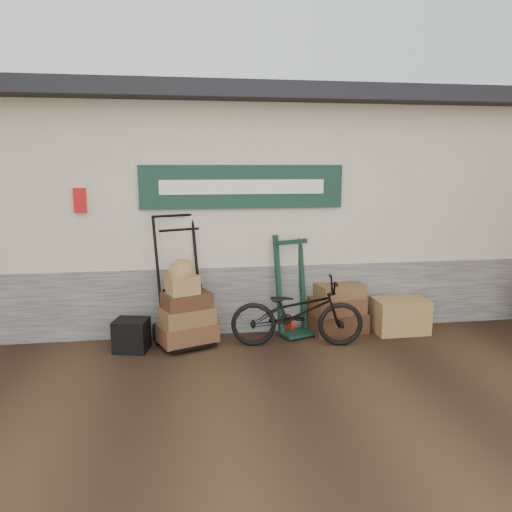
{
  "coord_description": "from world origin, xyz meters",
  "views": [
    {
      "loc": [
        -1.1,
        -5.38,
        2.23
      ],
      "look_at": [
        -0.14,
        0.9,
        1.06
      ],
      "focal_mm": 35.0,
      "sensor_mm": 36.0,
      "label": 1
    }
  ],
  "objects_px": {
    "green_barrow": "(292,285)",
    "porter_trolley": "(181,279)",
    "suitcase_stack": "(337,307)",
    "black_trunk": "(132,335)",
    "wicker_hamper": "(400,316)",
    "bicycle": "(297,308)"
  },
  "relations": [
    {
      "from": "suitcase_stack",
      "to": "black_trunk",
      "type": "distance_m",
      "value": 2.7
    },
    {
      "from": "porter_trolley",
      "to": "wicker_hamper",
      "type": "distance_m",
      "value": 2.96
    },
    {
      "from": "porter_trolley",
      "to": "wicker_hamper",
      "type": "relative_size",
      "value": 2.36
    },
    {
      "from": "green_barrow",
      "to": "black_trunk",
      "type": "relative_size",
      "value": 3.4
    },
    {
      "from": "green_barrow",
      "to": "porter_trolley",
      "type": "bearing_deg",
      "value": 164.64
    },
    {
      "from": "black_trunk",
      "to": "bicycle",
      "type": "relative_size",
      "value": 0.24
    },
    {
      "from": "porter_trolley",
      "to": "suitcase_stack",
      "type": "distance_m",
      "value": 2.13
    },
    {
      "from": "porter_trolley",
      "to": "green_barrow",
      "type": "bearing_deg",
      "value": -16.17
    },
    {
      "from": "porter_trolley",
      "to": "black_trunk",
      "type": "height_order",
      "value": "porter_trolley"
    },
    {
      "from": "wicker_hamper",
      "to": "black_trunk",
      "type": "xyz_separation_m",
      "value": [
        -3.51,
        -0.16,
        -0.03
      ]
    },
    {
      "from": "green_barrow",
      "to": "bicycle",
      "type": "relative_size",
      "value": 0.81
    },
    {
      "from": "porter_trolley",
      "to": "green_barrow",
      "type": "relative_size",
      "value": 1.24
    },
    {
      "from": "wicker_hamper",
      "to": "bicycle",
      "type": "xyz_separation_m",
      "value": [
        -1.49,
        -0.29,
        0.25
      ]
    },
    {
      "from": "wicker_hamper",
      "to": "bicycle",
      "type": "bearing_deg",
      "value": -169.12
    },
    {
      "from": "bicycle",
      "to": "black_trunk",
      "type": "bearing_deg",
      "value": 94.34
    },
    {
      "from": "green_barrow",
      "to": "black_trunk",
      "type": "distance_m",
      "value": 2.13
    },
    {
      "from": "porter_trolley",
      "to": "green_barrow",
      "type": "distance_m",
      "value": 1.46
    },
    {
      "from": "suitcase_stack",
      "to": "wicker_hamper",
      "type": "height_order",
      "value": "suitcase_stack"
    },
    {
      "from": "porter_trolley",
      "to": "suitcase_stack",
      "type": "relative_size",
      "value": 2.18
    },
    {
      "from": "wicker_hamper",
      "to": "bicycle",
      "type": "distance_m",
      "value": 1.54
    },
    {
      "from": "black_trunk",
      "to": "green_barrow",
      "type": "bearing_deg",
      "value": 8.62
    },
    {
      "from": "wicker_hamper",
      "to": "black_trunk",
      "type": "distance_m",
      "value": 3.52
    }
  ]
}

